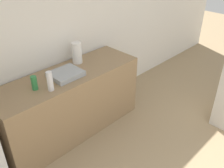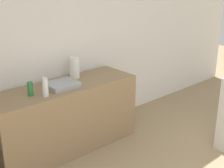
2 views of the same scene
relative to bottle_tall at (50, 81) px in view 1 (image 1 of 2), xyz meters
The scene contains 6 objects.
wall_back 0.78m from the bottle_tall, 48.86° to the left, with size 8.00×0.06×2.60m, color white.
counter 0.66m from the bottle_tall, 26.27° to the left, with size 1.89×0.61×0.86m, color #937551.
sink_basin 0.34m from the bottle_tall, 24.81° to the left, with size 0.36×0.31×0.06m, color #9EA3A8.
bottle_tall is the anchor object (origin of this frame).
bottle_short 0.18m from the bottle_tall, 129.93° to the left, with size 0.06×0.06×0.16m, color #2D7F42.
paper_towel_roll 0.70m from the bottle_tall, 27.95° to the left, with size 0.13×0.13×0.28m, color white.
Camera 1 is at (-1.61, 0.45, 2.30)m, focal length 40.00 mm.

